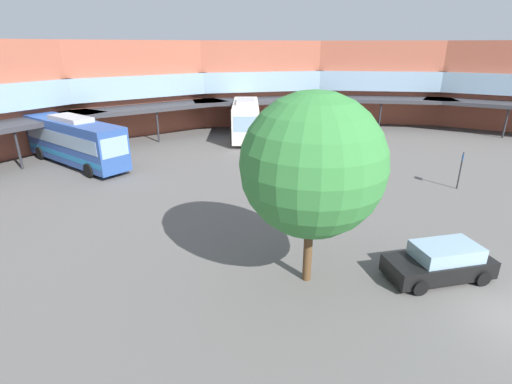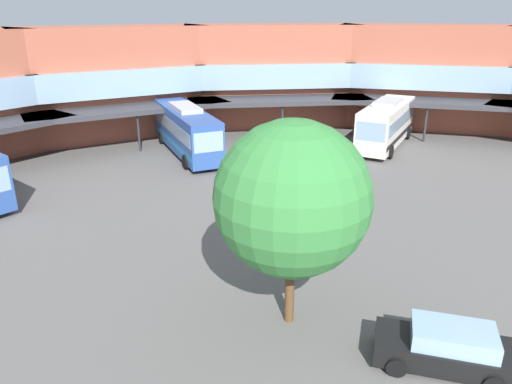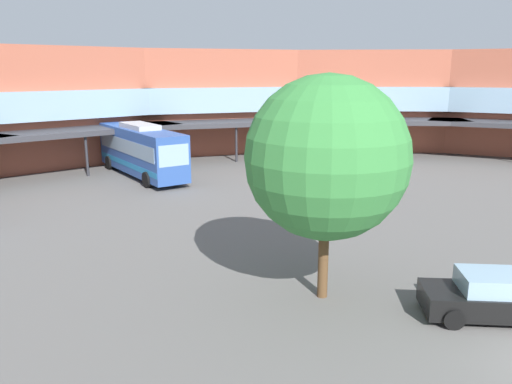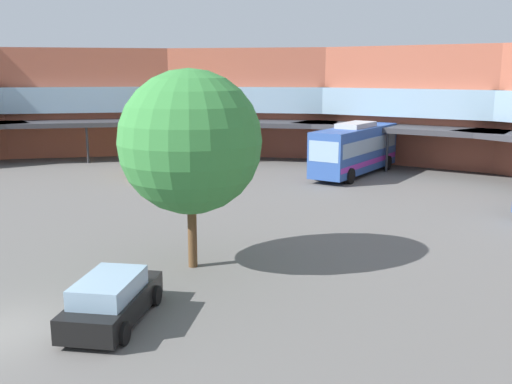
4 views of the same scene
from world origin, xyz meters
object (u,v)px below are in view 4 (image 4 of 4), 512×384
at_px(bus_2, 180,142).
at_px(plaza_tree, 190,142).
at_px(bus_0, 355,149).
at_px(parked_car, 112,300).

height_order(bus_2, plaza_tree, plaza_tree).
bearing_deg(bus_2, bus_0, 93.59).
relative_size(parked_car, plaza_tree, 0.56).
xyz_separation_m(bus_0, bus_2, (-11.16, -8.74, 0.01)).
xyz_separation_m(bus_0, plaza_tree, (11.19, -20.40, 3.02)).
height_order(bus_0, plaza_tree, plaza_tree).
height_order(parked_car, plaza_tree, plaza_tree).
xyz_separation_m(bus_2, parked_car, (25.47, -16.31, -1.26)).
xyz_separation_m(parked_car, plaza_tree, (-3.12, 4.66, 4.26)).
bearing_deg(bus_2, plaza_tree, 27.99).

